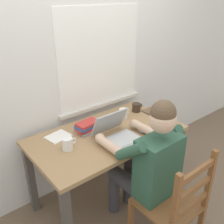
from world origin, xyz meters
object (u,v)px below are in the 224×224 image
(computer_mouse, at_px, (142,130))
(coffee_mug_spare, at_px, (124,114))
(desk, at_px, (107,143))
(book_stack_main, at_px, (87,127))
(laptop, at_px, (117,133))
(coffee_mug_dark, at_px, (136,107))
(seated_person, at_px, (148,163))
(landscape_photo_print, at_px, (104,122))
(coffee_mug_white, at_px, (68,144))
(wooden_chair, at_px, (174,206))

(computer_mouse, xyz_separation_m, coffee_mug_spare, (0.05, 0.30, 0.03))
(desk, distance_m, book_stack_main, 0.23)
(coffee_mug_spare, relative_size, book_stack_main, 0.57)
(laptop, distance_m, coffee_mug_spare, 0.38)
(laptop, relative_size, computer_mouse, 3.30)
(coffee_mug_spare, bearing_deg, coffee_mug_dark, 10.10)
(desk, distance_m, coffee_mug_dark, 0.56)
(desk, relative_size, coffee_mug_dark, 10.75)
(desk, relative_size, laptop, 4.02)
(seated_person, distance_m, landscape_photo_print, 0.64)
(desk, relative_size, seated_person, 1.08)
(laptop, xyz_separation_m, coffee_mug_dark, (0.50, 0.28, -0.01))
(coffee_mug_spare, relative_size, landscape_photo_print, 0.95)
(book_stack_main, bearing_deg, coffee_mug_spare, -0.81)
(desk, bearing_deg, computer_mouse, -35.26)
(laptop, height_order, coffee_mug_spare, laptop)
(desk, relative_size, landscape_photo_print, 10.22)
(coffee_mug_dark, bearing_deg, seated_person, -127.23)
(coffee_mug_white, bearing_deg, computer_mouse, -15.35)
(wooden_chair, height_order, coffee_mug_white, wooden_chair)
(seated_person, relative_size, computer_mouse, 12.25)
(book_stack_main, relative_size, landscape_photo_print, 1.68)
(desk, bearing_deg, landscape_photo_print, 59.91)
(wooden_chair, relative_size, coffee_mug_dark, 7.45)
(wooden_chair, relative_size, landscape_photo_print, 7.08)
(laptop, distance_m, book_stack_main, 0.28)
(coffee_mug_dark, relative_size, landscape_photo_print, 0.95)
(wooden_chair, xyz_separation_m, laptop, (-0.04, 0.61, 0.35))
(book_stack_main, bearing_deg, coffee_mug_white, -153.63)
(wooden_chair, height_order, landscape_photo_print, wooden_chair)
(book_stack_main, bearing_deg, desk, -47.70)
(computer_mouse, xyz_separation_m, coffee_mug_white, (-0.64, 0.18, 0.03))
(coffee_mug_white, distance_m, book_stack_main, 0.30)
(desk, bearing_deg, coffee_mug_spare, 22.91)
(computer_mouse, distance_m, coffee_mug_white, 0.66)
(seated_person, xyz_separation_m, book_stack_main, (-0.17, 0.58, 0.12))
(coffee_mug_white, relative_size, book_stack_main, 0.56)
(seated_person, height_order, coffee_mug_dark, seated_person)
(wooden_chair, height_order, coffee_mug_spare, wooden_chair)
(laptop, relative_size, coffee_mug_spare, 2.66)
(coffee_mug_white, distance_m, coffee_mug_spare, 0.70)
(computer_mouse, distance_m, coffee_mug_spare, 0.31)
(wooden_chair, bearing_deg, coffee_mug_white, 120.92)
(coffee_mug_white, bearing_deg, coffee_mug_dark, 10.36)
(desk, bearing_deg, laptop, -86.55)
(laptop, bearing_deg, coffee_mug_dark, 29.40)
(seated_person, xyz_separation_m, laptop, (-0.04, 0.33, 0.13))
(computer_mouse, bearing_deg, desk, 144.74)
(wooden_chair, relative_size, coffee_mug_spare, 7.42)
(seated_person, relative_size, laptop, 3.71)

